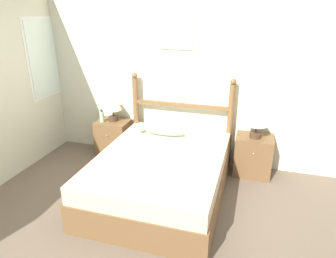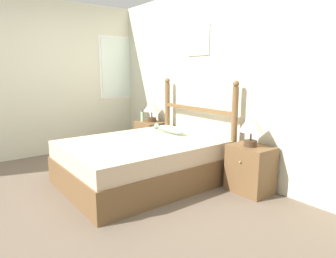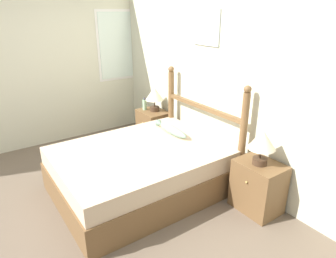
{
  "view_description": "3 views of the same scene",
  "coord_description": "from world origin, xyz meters",
  "px_view_note": "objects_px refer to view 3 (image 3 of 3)",
  "views": [
    {
      "loc": [
        0.95,
        -2.34,
        2.13
      ],
      "look_at": [
        -0.05,
        0.99,
        0.74
      ],
      "focal_mm": 32.0,
      "sensor_mm": 36.0,
      "label": 1
    },
    {
      "loc": [
        3.09,
        -1.32,
        1.42
      ],
      "look_at": [
        -0.12,
        1.13,
        0.62
      ],
      "focal_mm": 32.0,
      "sensor_mm": 36.0,
      "label": 2
    },
    {
      "loc": [
        2.7,
        -0.87,
        2.04
      ],
      "look_at": [
        0.03,
        1.0,
        0.73
      ],
      "focal_mm": 32.0,
      "sensor_mm": 36.0,
      "label": 3
    }
  ],
  "objects_px": {
    "bed": "(141,170)",
    "table_lamp_left": "(154,95)",
    "nightstand_left": "(153,128)",
    "nightstand_right": "(258,186)",
    "table_lamp_right": "(262,141)",
    "bottle": "(145,104)",
    "fish_pillow": "(171,130)"
  },
  "relations": [
    {
      "from": "table_lamp_right",
      "to": "nightstand_left",
      "type": "bearing_deg",
      "value": 179.33
    },
    {
      "from": "table_lamp_left",
      "to": "bottle",
      "type": "xyz_separation_m",
      "value": [
        -0.14,
        -0.1,
        -0.17
      ]
    },
    {
      "from": "nightstand_right",
      "to": "table_lamp_right",
      "type": "xyz_separation_m",
      "value": [
        -0.0,
        -0.02,
        0.53
      ]
    },
    {
      "from": "bed",
      "to": "nightstand_right",
      "type": "height_order",
      "value": "nightstand_right"
    },
    {
      "from": "bed",
      "to": "table_lamp_left",
      "type": "height_order",
      "value": "table_lamp_left"
    },
    {
      "from": "table_lamp_left",
      "to": "fish_pillow",
      "type": "distance_m",
      "value": 0.95
    },
    {
      "from": "nightstand_left",
      "to": "table_lamp_left",
      "type": "xyz_separation_m",
      "value": [
        0.0,
        0.03,
        0.53
      ]
    },
    {
      "from": "fish_pillow",
      "to": "table_lamp_left",
      "type": "bearing_deg",
      "value": 160.87
    },
    {
      "from": "nightstand_right",
      "to": "table_lamp_left",
      "type": "xyz_separation_m",
      "value": [
        -2.09,
        0.03,
        0.53
      ]
    },
    {
      "from": "bed",
      "to": "nightstand_right",
      "type": "xyz_separation_m",
      "value": [
        1.04,
        0.83,
        0.01
      ]
    },
    {
      "from": "bottle",
      "to": "fish_pillow",
      "type": "height_order",
      "value": "bottle"
    },
    {
      "from": "bed",
      "to": "nightstand_right",
      "type": "bearing_deg",
      "value": 38.44
    },
    {
      "from": "bed",
      "to": "nightstand_left",
      "type": "xyz_separation_m",
      "value": [
        -1.04,
        0.83,
        0.01
      ]
    },
    {
      "from": "bottle",
      "to": "nightstand_left",
      "type": "bearing_deg",
      "value": 26.22
    },
    {
      "from": "table_lamp_left",
      "to": "bottle",
      "type": "distance_m",
      "value": 0.24
    },
    {
      "from": "nightstand_left",
      "to": "fish_pillow",
      "type": "distance_m",
      "value": 0.98
    },
    {
      "from": "nightstand_left",
      "to": "nightstand_right",
      "type": "relative_size",
      "value": 1.0
    },
    {
      "from": "nightstand_left",
      "to": "table_lamp_left",
      "type": "distance_m",
      "value": 0.54
    },
    {
      "from": "nightstand_right",
      "to": "bottle",
      "type": "bearing_deg",
      "value": -178.27
    },
    {
      "from": "nightstand_left",
      "to": "bottle",
      "type": "distance_m",
      "value": 0.4
    },
    {
      "from": "bed",
      "to": "nightstand_left",
      "type": "relative_size",
      "value": 3.47
    },
    {
      "from": "table_lamp_right",
      "to": "fish_pillow",
      "type": "relative_size",
      "value": 0.62
    },
    {
      "from": "bottle",
      "to": "fish_pillow",
      "type": "bearing_deg",
      "value": -11.49
    },
    {
      "from": "bed",
      "to": "nightstand_right",
      "type": "relative_size",
      "value": 3.47
    },
    {
      "from": "table_lamp_left",
      "to": "fish_pillow",
      "type": "relative_size",
      "value": 0.62
    },
    {
      "from": "table_lamp_right",
      "to": "table_lamp_left",
      "type": "bearing_deg",
      "value": 178.5
    },
    {
      "from": "bed",
      "to": "table_lamp_left",
      "type": "bearing_deg",
      "value": 140.45
    },
    {
      "from": "nightstand_left",
      "to": "fish_pillow",
      "type": "xyz_separation_m",
      "value": [
        0.88,
        -0.27,
        0.32
      ]
    },
    {
      "from": "nightstand_right",
      "to": "nightstand_left",
      "type": "bearing_deg",
      "value": 180.0
    },
    {
      "from": "nightstand_left",
      "to": "nightstand_right",
      "type": "height_order",
      "value": "same"
    },
    {
      "from": "table_lamp_right",
      "to": "bottle",
      "type": "xyz_separation_m",
      "value": [
        -2.23,
        -0.04,
        -0.17
      ]
    },
    {
      "from": "nightstand_right",
      "to": "fish_pillow",
      "type": "height_order",
      "value": "fish_pillow"
    }
  ]
}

